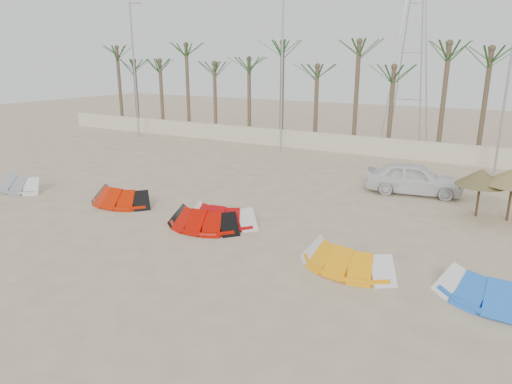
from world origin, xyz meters
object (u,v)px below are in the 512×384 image
Objects in this scene: parasol_left at (481,177)px; car at (414,178)px; kite_red_right at (224,213)px; kite_orange at (349,255)px; kite_red_mid at (207,217)px; kite_blue at (503,288)px; kite_grey at (23,181)px; kite_red_left at (124,195)px.

car is (-3.11, 2.21, -0.94)m from parasol_left.
kite_red_right is 10.13m from car.
kite_orange is 0.73× the size of car.
kite_red_mid is 0.83m from kite_red_right.
kite_blue is (10.22, -1.42, 0.00)m from kite_red_right.
kite_red_mid is 6.21m from kite_orange.
kite_grey is 1.00× the size of kite_red_right.
kite_red_left is 1.03× the size of kite_red_mid.
kite_blue is at bearing 0.44° from kite_orange.
kite_red_right is (11.98, 0.91, -0.00)m from kite_grey.
kite_red_left is 11.41m from kite_orange.
kite_blue is at bearing -79.99° from parasol_left.
parasol_left is at bearing 67.85° from kite_orange.
car is (5.77, 8.32, 0.37)m from kite_red_right.
parasol_left is (3.08, 7.56, 1.31)m from kite_orange.
parasol_left is (20.87, 7.02, 1.31)m from kite_grey.
kite_grey is at bearing 178.24° from kite_orange.
kite_red_left is at bearing 175.27° from kite_blue.
kite_grey is 11.62m from kite_red_mid.
car is at bearing 55.90° from kite_red_mid.
parasol_left is at bearing 34.49° from kite_red_right.
kite_red_left is at bearing -156.63° from parasol_left.
parasol_left reaches higher than kite_red_right.
car reaches higher than kite_red_left.
parasol_left reaches higher than kite_grey.
kite_red_mid is at bearing 0.83° from kite_grey.
car is at bearing 90.21° from kite_orange.
kite_red_mid is at bearing 135.66° from car.
parasol_left is (9.25, 6.85, 1.31)m from kite_red_mid.
kite_red_left is 15.75m from parasol_left.
kite_blue is at bearing -7.93° from kite_red_right.
car is at bearing 114.52° from kite_blue.
kite_red_right is at bearing 135.00° from car.
kite_red_mid is at bearing -143.48° from parasol_left.
kite_red_left is 14.11m from car.
kite_orange is at bearing 169.97° from car.
kite_red_mid is 10.95m from car.
kite_grey is at bearing -161.42° from parasol_left.
kite_blue is at bearing -1.32° from kite_grey.
kite_grey is at bearing -173.03° from kite_red_left.
kite_grey is at bearing 107.22° from car.
kite_red_mid is at bearing 173.40° from kite_orange.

